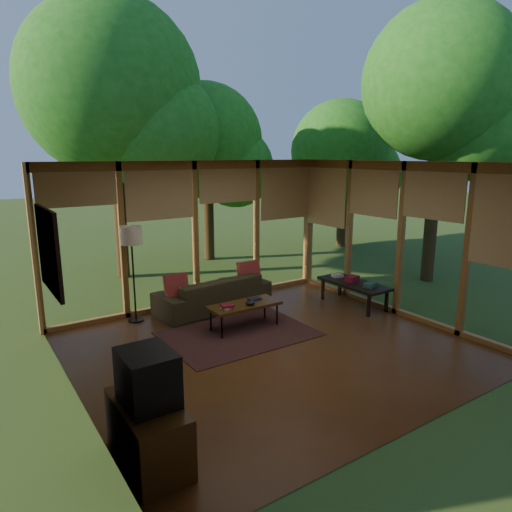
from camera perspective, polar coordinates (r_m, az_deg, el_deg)
floor at (r=6.93m, az=2.14°, el=-11.34°), size 5.50×5.50×0.00m
ceiling at (r=6.33m, az=2.35°, el=11.59°), size 5.50×5.50×0.00m
wall_left at (r=5.41m, az=-22.12°, el=-4.03°), size 0.04×5.00×2.70m
wall_front at (r=4.78m, az=20.22°, el=-6.00°), size 5.50×0.04×2.70m
window_wall_back at (r=8.60m, az=-7.59°, el=2.73°), size 5.50×0.12×2.70m
window_wall_right at (r=8.38m, az=17.65°, el=1.98°), size 0.12×5.00×2.70m
exterior_lawn at (r=17.82m, az=7.94°, el=3.40°), size 40.00×40.00×0.00m
tree_nw at (r=10.96m, az=-17.70°, el=19.26°), size 3.90×3.90×6.15m
tree_ne at (r=12.36m, az=-6.35°, el=14.03°), size 2.99×2.99×4.64m
tree_se at (r=10.84m, az=22.11°, el=19.46°), size 3.26×3.26×5.91m
tree_far at (r=14.18m, az=10.56°, el=12.76°), size 3.00×3.00×4.40m
rug at (r=7.40m, az=-2.22°, el=-9.68°), size 2.29×1.62×0.01m
sofa at (r=8.45m, az=-5.35°, el=-4.64°), size 2.20×1.02×0.62m
pillow_left at (r=8.02m, az=-9.94°, el=-3.72°), size 0.41×0.22×0.42m
pillow_right at (r=8.70m, az=-0.88°, el=-2.13°), size 0.43×0.23×0.45m
ct_book_lower at (r=7.27m, az=-3.59°, el=-6.46°), size 0.21×0.18×0.03m
ct_book_upper at (r=7.26m, az=-3.60°, el=-6.22°), size 0.23×0.19×0.03m
ct_book_side at (r=7.67m, az=-0.20°, el=-5.39°), size 0.20×0.15×0.03m
ct_bowl at (r=7.42m, az=-0.72°, el=-5.85°), size 0.16×0.16×0.07m
media_cabinet at (r=4.62m, az=-13.29°, el=-20.71°), size 0.50×1.00×0.60m
television at (r=4.35m, az=-13.41°, el=-14.58°), size 0.45×0.55×0.50m
console_book_a at (r=8.52m, az=14.08°, el=-3.55°), size 0.26×0.22×0.08m
console_book_b at (r=8.81m, az=11.93°, el=-2.80°), size 0.27×0.22×0.11m
console_book_c at (r=9.09m, az=10.12°, el=-2.43°), size 0.22×0.17×0.05m
floor_lamp at (r=7.84m, az=-15.31°, el=1.84°), size 0.36×0.36×1.65m
coffee_table at (r=7.50m, az=-1.46°, el=-6.23°), size 1.20×0.50×0.43m
side_console at (r=8.80m, az=12.13°, el=-3.50°), size 0.60×1.40×0.46m
wall_painting at (r=6.71m, az=-24.45°, el=0.64°), size 0.06×1.35×1.15m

